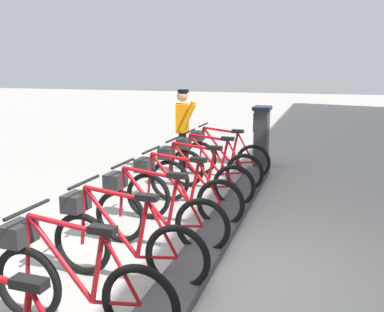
% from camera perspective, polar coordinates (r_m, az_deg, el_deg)
% --- Properties ---
extents(ground_plane, '(60.00, 60.00, 0.00)m').
position_cam_1_polar(ground_plane, '(4.71, -0.67, -15.56)').
color(ground_plane, '#ADA8A0').
extents(dock_rail_base, '(0.44, 9.69, 0.10)m').
position_cam_1_polar(dock_rail_base, '(4.69, -0.67, -15.02)').
color(dock_rail_base, '#47474C').
rests_on(dock_rail_base, ground).
extents(payment_kiosk, '(0.36, 0.52, 1.28)m').
position_cam_1_polar(payment_kiosk, '(9.64, 8.85, 2.65)').
color(payment_kiosk, '#38383D').
rests_on(payment_kiosk, ground).
extents(bike_docked_0, '(1.72, 0.54, 1.02)m').
position_cam_1_polar(bike_docked_0, '(8.63, 3.90, 0.11)').
color(bike_docked_0, black).
rests_on(bike_docked_0, ground).
extents(bike_docked_1, '(1.72, 0.54, 1.02)m').
position_cam_1_polar(bike_docked_1, '(7.79, 2.42, -1.15)').
color(bike_docked_1, black).
rests_on(bike_docked_1, ground).
extents(bike_docked_2, '(1.72, 0.54, 1.02)m').
position_cam_1_polar(bike_docked_2, '(6.95, 0.57, -2.71)').
color(bike_docked_2, black).
rests_on(bike_docked_2, ground).
extents(bike_docked_3, '(1.72, 0.54, 1.02)m').
position_cam_1_polar(bike_docked_3, '(6.14, -1.78, -4.69)').
color(bike_docked_3, black).
rests_on(bike_docked_3, ground).
extents(bike_docked_4, '(1.72, 0.54, 1.02)m').
position_cam_1_polar(bike_docked_4, '(5.34, -4.86, -7.25)').
color(bike_docked_4, black).
rests_on(bike_docked_4, ground).
extents(bike_docked_5, '(1.72, 0.54, 1.02)m').
position_cam_1_polar(bike_docked_5, '(4.58, -9.05, -10.64)').
color(bike_docked_5, black).
rests_on(bike_docked_5, ground).
extents(bike_docked_6, '(1.72, 0.54, 1.02)m').
position_cam_1_polar(bike_docked_6, '(3.88, -14.98, -15.23)').
color(bike_docked_6, black).
rests_on(bike_docked_6, ground).
extents(worker_near_rack, '(0.53, 0.69, 1.66)m').
position_cam_1_polar(worker_near_rack, '(8.96, -1.17, 3.67)').
color(worker_near_rack, white).
rests_on(worker_near_rack, ground).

